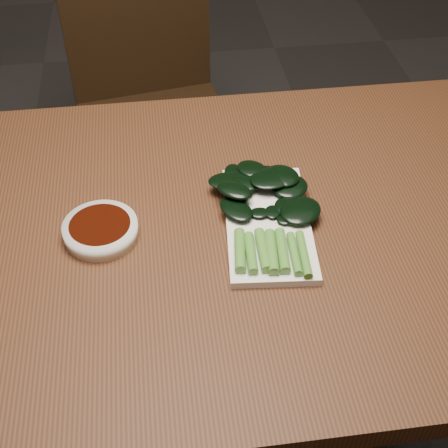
{
  "coord_description": "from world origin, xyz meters",
  "views": [
    {
      "loc": [
        -0.06,
        -0.76,
        1.47
      ],
      "look_at": [
        0.04,
        -0.01,
        0.76
      ],
      "focal_mm": 50.0,
      "sensor_mm": 36.0,
      "label": 1
    }
  ],
  "objects_px": {
    "sauce_bowl": "(101,230)",
    "serving_plate": "(268,223)",
    "table": "(202,255)",
    "chair_far": "(151,100)",
    "gai_lan": "(267,201)"
  },
  "relations": [
    {
      "from": "table",
      "to": "chair_far",
      "type": "relative_size",
      "value": 1.57
    },
    {
      "from": "chair_far",
      "to": "serving_plate",
      "type": "height_order",
      "value": "chair_far"
    },
    {
      "from": "gai_lan",
      "to": "table",
      "type": "bearing_deg",
      "value": -170.57
    },
    {
      "from": "sauce_bowl",
      "to": "serving_plate",
      "type": "relative_size",
      "value": 0.43
    },
    {
      "from": "table",
      "to": "chair_far",
      "type": "xyz_separation_m",
      "value": [
        -0.06,
        0.82,
        -0.19
      ]
    },
    {
      "from": "table",
      "to": "gai_lan",
      "type": "xyz_separation_m",
      "value": [
        0.11,
        0.02,
        0.1
      ]
    },
    {
      "from": "table",
      "to": "sauce_bowl",
      "type": "bearing_deg",
      "value": -179.03
    },
    {
      "from": "table",
      "to": "chair_far",
      "type": "distance_m",
      "value": 0.85
    },
    {
      "from": "serving_plate",
      "to": "chair_far",
      "type": "bearing_deg",
      "value": 101.88
    },
    {
      "from": "chair_far",
      "to": "gai_lan",
      "type": "distance_m",
      "value": 0.87
    },
    {
      "from": "sauce_bowl",
      "to": "serving_plate",
      "type": "xyz_separation_m",
      "value": [
        0.28,
        -0.01,
        -0.01
      ]
    },
    {
      "from": "serving_plate",
      "to": "table",
      "type": "bearing_deg",
      "value": 172.42
    },
    {
      "from": "sauce_bowl",
      "to": "gai_lan",
      "type": "bearing_deg",
      "value": 4.47
    },
    {
      "from": "table",
      "to": "gai_lan",
      "type": "bearing_deg",
      "value": 9.43
    },
    {
      "from": "chair_far",
      "to": "gai_lan",
      "type": "relative_size",
      "value": 3.07
    }
  ]
}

